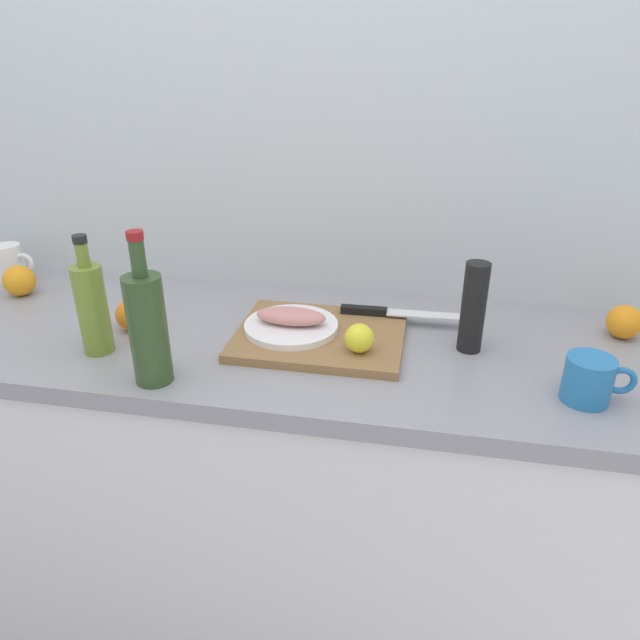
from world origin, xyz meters
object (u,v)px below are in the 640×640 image
at_px(orange_0, 132,315).
at_px(pepper_mill, 473,308).
at_px(wine_bottle, 148,326).
at_px(coffee_mug_1, 10,263).
at_px(cutting_board, 320,336).
at_px(coffee_mug_0, 589,380).
at_px(olive_oil_bottle, 92,307).
at_px(white_plate, 291,326).
at_px(chef_knife, 386,312).
at_px(lemon_0, 359,338).
at_px(fish_fillet, 291,316).

height_order(orange_0, pepper_mill, pepper_mill).
xyz_separation_m(wine_bottle, coffee_mug_1, (-0.62, 0.42, -0.07)).
height_order(cutting_board, coffee_mug_0, coffee_mug_0).
distance_m(olive_oil_bottle, coffee_mug_0, 1.00).
bearing_deg(olive_oil_bottle, coffee_mug_1, 144.07).
xyz_separation_m(white_plate, coffee_mug_0, (0.60, -0.15, 0.02)).
bearing_deg(white_plate, chef_knife, 28.96).
relative_size(white_plate, orange_0, 2.89).
relative_size(cutting_board, coffee_mug_1, 3.27).
height_order(lemon_0, coffee_mug_1, coffee_mug_1).
bearing_deg(pepper_mill, chef_knife, 153.03).
xyz_separation_m(chef_knife, wine_bottle, (-0.43, -0.35, 0.09)).
bearing_deg(chef_knife, olive_oil_bottle, -157.98).
bearing_deg(coffee_mug_1, fish_fillet, -12.20).
xyz_separation_m(fish_fillet, orange_0, (-0.37, -0.03, -0.02)).
height_order(lemon_0, olive_oil_bottle, olive_oil_bottle).
relative_size(lemon_0, pepper_mill, 0.31).
xyz_separation_m(lemon_0, coffee_mug_0, (0.44, -0.07, -0.01)).
xyz_separation_m(lemon_0, pepper_mill, (0.23, 0.09, 0.05)).
bearing_deg(white_plate, coffee_mug_0, -13.72).
relative_size(chef_knife, wine_bottle, 0.95).
distance_m(white_plate, pepper_mill, 0.40).
height_order(white_plate, coffee_mug_1, coffee_mug_1).
xyz_separation_m(cutting_board, lemon_0, (0.10, -0.07, 0.04)).
bearing_deg(wine_bottle, white_plate, 46.32).
xyz_separation_m(chef_knife, lemon_0, (-0.04, -0.19, 0.02)).
height_order(cutting_board, chef_knife, chef_knife).
bearing_deg(chef_knife, orange_0, -167.17).
bearing_deg(lemon_0, chef_knife, 77.98).
relative_size(lemon_0, coffee_mug_1, 0.54).
relative_size(white_plate, chef_knife, 0.73).
relative_size(cutting_board, orange_0, 5.08).
distance_m(coffee_mug_1, orange_0, 0.52).
xyz_separation_m(wine_bottle, orange_0, (-0.15, 0.20, -0.08)).
distance_m(white_plate, coffee_mug_1, 0.86).
bearing_deg(white_plate, pepper_mill, 2.37).
bearing_deg(pepper_mill, cutting_board, -176.66).
xyz_separation_m(white_plate, chef_knife, (0.20, 0.11, 0.00)).
xyz_separation_m(olive_oil_bottle, coffee_mug_0, (1.00, -0.00, -0.06)).
bearing_deg(orange_0, white_plate, 4.72).
bearing_deg(coffee_mug_1, chef_knife, -3.81).
distance_m(lemon_0, coffee_mug_0, 0.44).
distance_m(fish_fillet, olive_oil_bottle, 0.42).
height_order(chef_knife, olive_oil_bottle, olive_oil_bottle).
bearing_deg(white_plate, olive_oil_bottle, -160.05).
xyz_separation_m(coffee_mug_0, coffee_mug_1, (-1.45, 0.33, 0.01)).
xyz_separation_m(cutting_board, coffee_mug_0, (0.54, -0.14, 0.03)).
relative_size(olive_oil_bottle, pepper_mill, 1.31).
distance_m(wine_bottle, coffee_mug_0, 0.83).
height_order(fish_fillet, coffee_mug_1, coffee_mug_1).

